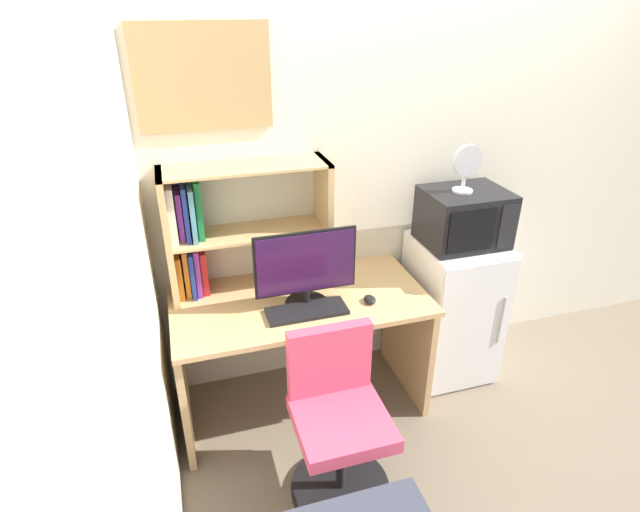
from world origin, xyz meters
TOP-DOWN VIEW (x-y plane):
  - wall_back at (0.40, 0.02)m, footprint 6.40×0.04m
  - wall_left at (-1.62, -1.60)m, footprint 0.04×4.40m
  - desk at (-0.88, -0.34)m, footprint 1.33×0.68m
  - hutch_bookshelf at (-1.23, -0.12)m, footprint 0.84×0.27m
  - monitor at (-0.87, -0.40)m, footprint 0.52×0.22m
  - keyboard at (-0.89, -0.48)m, footprint 0.40×0.16m
  - computer_mouse at (-0.55, -0.48)m, footprint 0.06×0.08m
  - mini_fridge at (0.08, -0.27)m, footprint 0.47×0.52m
  - microwave at (0.08, -0.27)m, footprint 0.45×0.36m
  - desk_fan at (0.05, -0.28)m, footprint 0.17×0.11m
  - desk_chair at (-0.86, -0.92)m, footprint 0.47×0.47m
  - wall_corkboard at (-1.24, -0.01)m, footprint 0.64×0.02m

SIDE VIEW (x-z plane):
  - desk_chair at x=-0.86m, z-range -0.05..0.78m
  - mini_fridge at x=0.08m, z-range 0.00..0.88m
  - desk at x=-0.88m, z-range 0.15..0.87m
  - keyboard at x=-0.89m, z-range 0.72..0.74m
  - computer_mouse at x=-0.55m, z-range 0.72..0.76m
  - monitor at x=-0.87m, z-range 0.73..1.14m
  - microwave at x=0.08m, z-range 0.88..1.19m
  - hutch_bookshelf at x=-1.23m, z-range 0.75..1.42m
  - wall_back at x=0.40m, z-range 0.00..2.60m
  - wall_left at x=-1.62m, z-range 0.00..2.60m
  - desk_fan at x=0.05m, z-range 1.21..1.47m
  - wall_corkboard at x=-1.24m, z-range 1.56..2.04m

